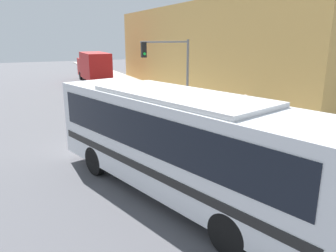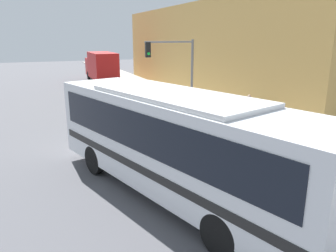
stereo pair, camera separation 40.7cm
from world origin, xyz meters
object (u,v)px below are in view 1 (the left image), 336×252
delivery_truck (94,66)px  parking_meter (187,98)px  city_bus (178,138)px  traffic_light_pole (171,62)px  pedestrian_near_corner (245,108)px  fire_hydrant (224,120)px

delivery_truck → parking_meter: delivery_truck is taller
city_bus → traffic_light_pole: bearing=49.3°
delivery_truck → parking_meter: size_ratio=6.42×
city_bus → traffic_light_pole: 11.58m
delivery_truck → parking_meter: bearing=-81.9°
parking_meter → pedestrian_near_corner: pedestrian_near_corner is taller
parking_meter → city_bus: bearing=-118.5°
city_bus → pedestrian_near_corner: size_ratio=6.51×
fire_hydrant → traffic_light_pole: 5.53m
delivery_truck → city_bus: bearing=-96.5°
delivery_truck → parking_meter: (2.46, -17.27, -0.76)m
city_bus → parking_meter: size_ratio=8.77×
fire_hydrant → pedestrian_near_corner: (1.50, 0.24, 0.46)m
pedestrian_near_corner → city_bus: bearing=-139.2°
city_bus → fire_hydrant: 8.28m
fire_hydrant → traffic_light_pole: size_ratio=0.16×
delivery_truck → fire_hydrant: 21.90m
city_bus → fire_hydrant: size_ratio=14.46×
traffic_light_pole → pedestrian_near_corner: traffic_light_pole is taller
city_bus → delivery_truck: city_bus is taller
city_bus → traffic_light_pole: traffic_light_pole is taller
fire_hydrant → city_bus: bearing=-133.6°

